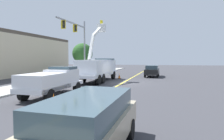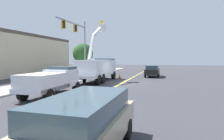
% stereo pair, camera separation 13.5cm
% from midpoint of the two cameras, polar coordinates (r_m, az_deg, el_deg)
% --- Properties ---
extents(ground, '(120.00, 120.00, 0.00)m').
position_cam_midpoint_polar(ground, '(21.20, 3.38, -3.84)').
color(ground, '#38383D').
extents(sidewalk_far_side, '(60.10, 6.37, 0.12)m').
position_cam_midpoint_polar(sidewalk_far_side, '(24.26, -15.48, -2.89)').
color(sidewalk_far_side, '#9E9E99').
rests_on(sidewalk_far_side, ground).
extents(lane_centre_stripe, '(49.95, 2.47, 0.01)m').
position_cam_midpoint_polar(lane_centre_stripe, '(21.20, 3.38, -3.83)').
color(lane_centre_stripe, yellow).
rests_on(lane_centre_stripe, ground).
extents(utility_bucket_truck, '(8.31, 2.90, 7.29)m').
position_cam_midpoint_polar(utility_bucket_truck, '(22.62, -4.00, 0.73)').
color(utility_bucket_truck, white).
rests_on(utility_bucket_truck, ground).
extents(service_pickup_truck, '(5.69, 2.40, 2.06)m').
position_cam_midpoint_polar(service_pickup_truck, '(14.25, -17.13, -3.02)').
color(service_pickup_truck, white).
rests_on(service_pickup_truck, ground).
extents(passing_minivan, '(4.88, 2.13, 1.69)m').
position_cam_midpoint_polar(passing_minivan, '(28.85, 12.07, -0.03)').
color(passing_minivan, black).
rests_on(passing_minivan, ground).
extents(trailing_sedan, '(4.88, 2.13, 1.69)m').
position_cam_midpoint_polar(trailing_sedan, '(5.31, -7.82, -15.46)').
color(trailing_sedan, tan).
rests_on(trailing_sedan, ground).
extents(traffic_cone_leading, '(0.40, 0.40, 0.89)m').
position_cam_midpoint_polar(traffic_cone_leading, '(10.60, -16.90, -8.96)').
color(traffic_cone_leading, black).
rests_on(traffic_cone_leading, ground).
extents(traffic_cone_mid_front, '(0.40, 0.40, 0.73)m').
position_cam_midpoint_polar(traffic_cone_mid_front, '(25.57, 2.41, -1.77)').
color(traffic_cone_mid_front, black).
rests_on(traffic_cone_mid_front, ground).
extents(traffic_signal_mast, '(7.60, 0.70, 8.10)m').
position_cam_midpoint_polar(traffic_signal_mast, '(26.82, -9.85, 9.51)').
color(traffic_signal_mast, gray).
rests_on(traffic_signal_mast, ground).
extents(commercial_building_backdrop, '(26.85, 8.91, 6.58)m').
position_cam_midpoint_polar(commercial_building_backdrop, '(33.83, -29.34, 4.03)').
color(commercial_building_backdrop, beige).
rests_on(commercial_building_backdrop, ground).
extents(street_tree_right, '(3.32, 3.32, 5.18)m').
position_cam_midpoint_polar(street_tree_right, '(31.95, -8.53, 4.88)').
color(street_tree_right, brown).
rests_on(street_tree_right, ground).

